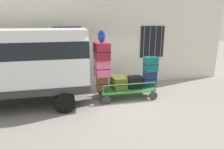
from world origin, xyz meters
TOP-DOWN VIEW (x-y plane):
  - ground_plane at (0.00, 0.00)m, footprint 40.00×40.00m
  - building_wall at (0.00, 2.24)m, footprint 12.00×0.38m
  - van at (-3.58, 0.33)m, footprint 4.93×1.97m
  - luggage_cart at (0.40, 0.29)m, footprint 2.21×1.09m
  - cart_railing at (0.40, 0.29)m, footprint 2.11×0.96m
  - suitcase_left_bottom at (-0.59, 0.29)m, footprint 0.48×0.45m
  - suitcase_left_middle at (-0.59, 0.28)m, footprint 0.58×0.62m
  - suitcase_left_top at (-0.59, 0.31)m, footprint 0.57×0.78m
  - suitcase_midleft_bottom at (0.07, 0.31)m, footprint 0.58×0.78m
  - suitcase_center_bottom at (0.73, 0.26)m, footprint 0.53×0.41m
  - suitcase_midright_bottom at (1.40, 0.32)m, footprint 0.56×0.34m
  - suitcase_midright_middle at (1.40, 0.30)m, footprint 0.54×0.41m
  - backpack at (-0.59, 0.29)m, footprint 0.27×0.22m

SIDE VIEW (x-z plane):
  - ground_plane at x=0.00m, z-range 0.00..0.00m
  - luggage_cart at x=0.40m, z-range 0.13..0.52m
  - suitcase_center_bottom at x=0.73m, z-range 0.38..0.87m
  - suitcase_midleft_bottom at x=0.07m, z-range 0.38..0.88m
  - cart_railing at x=0.40m, z-range 0.50..0.83m
  - suitcase_left_bottom at x=-0.59m, z-range 0.38..0.96m
  - suitcase_midright_bottom at x=1.40m, z-range 0.38..1.03m
  - suitcase_left_middle at x=-0.59m, z-range 0.96..1.60m
  - suitcase_midright_middle at x=1.40m, z-range 1.03..1.61m
  - van at x=-3.58m, z-range 0.32..3.05m
  - suitcase_left_top at x=-0.59m, z-range 1.60..2.24m
  - backpack at x=-0.59m, z-range 2.24..2.68m
  - building_wall at x=0.00m, z-range 0.00..5.00m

